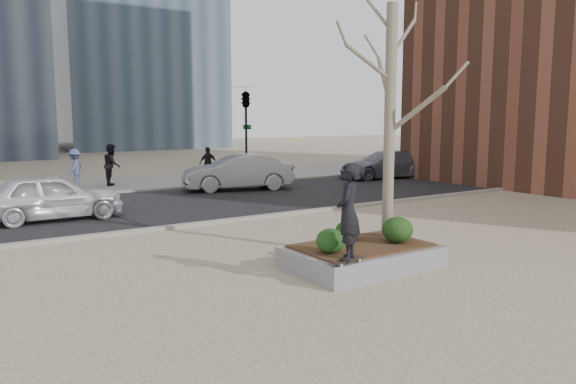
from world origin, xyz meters
TOP-DOWN VIEW (x-y plane):
  - ground at (0.00, 0.00)m, footprint 120.00×120.00m
  - street at (0.00, 10.00)m, footprint 60.00×8.00m
  - far_sidewalk at (0.00, 17.00)m, footprint 60.00×6.00m
  - planter at (1.00, 0.00)m, footprint 3.00×2.00m
  - planter_mulch at (1.00, 0.00)m, footprint 2.70×1.70m
  - sycamore_tree at (2.00, 0.30)m, footprint 2.80×2.80m
  - shrub_left at (0.02, -0.21)m, footprint 0.57×0.57m
  - shrub_middle at (0.98, 0.44)m, footprint 0.51×0.51m
  - shrub_right at (1.75, -0.28)m, footprint 0.65×0.65m
  - skateboard at (-0.10, -0.88)m, footprint 0.80×0.34m
  - skateboarder at (-0.10, -0.88)m, footprint 0.76×0.75m
  - police_car at (-3.30, 9.16)m, footprint 4.16×1.70m
  - car_silver at (4.70, 12.14)m, footprint 4.82×2.77m
  - car_third at (13.01, 12.06)m, footprint 4.99×2.76m
  - pedestrian_a at (0.74, 16.66)m, footprint 0.95×1.08m
  - pedestrian_b at (-0.87, 16.63)m, footprint 1.13×1.26m
  - pedestrian_c at (5.38, 16.44)m, footprint 0.94×0.40m
  - traffic_light_far at (6.50, 14.60)m, footprint 0.60×2.48m

SIDE VIEW (x-z plane):
  - ground at x=0.00m, z-range 0.00..0.00m
  - street at x=0.00m, z-range 0.00..0.02m
  - far_sidewalk at x=0.00m, z-range 0.00..0.02m
  - planter at x=1.00m, z-range 0.00..0.45m
  - planter_mulch at x=1.00m, z-range 0.45..0.49m
  - skateboard at x=-0.10m, z-range 0.45..0.53m
  - car_third at x=13.01m, z-range 0.02..1.39m
  - shrub_middle at x=0.98m, z-range 0.49..0.92m
  - police_car at x=-3.30m, z-range 0.02..1.44m
  - shrub_left at x=0.02m, z-range 0.49..0.97m
  - shrub_right at x=1.75m, z-range 0.49..1.04m
  - car_silver at x=4.70m, z-range 0.02..1.52m
  - pedestrian_c at x=5.38m, z-range 0.02..1.61m
  - pedestrian_b at x=-0.87m, z-range 0.02..1.72m
  - pedestrian_a at x=0.74m, z-range 0.02..1.89m
  - skateboarder at x=-0.10m, z-range 0.52..2.30m
  - traffic_light_far at x=6.50m, z-range 0.00..4.50m
  - sycamore_tree at x=2.00m, z-range 0.49..7.09m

